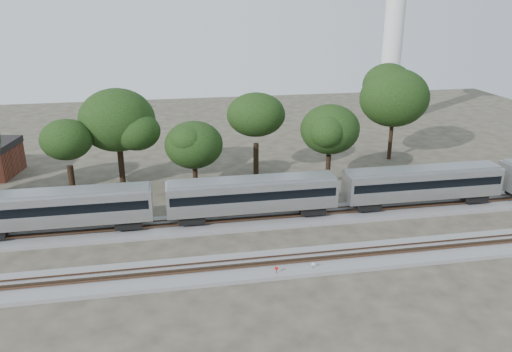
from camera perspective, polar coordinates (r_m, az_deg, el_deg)
The scene contains 13 objects.
ground at distance 50.04m, azimuth -4.90°, elevation -8.54°, with size 160.00×160.00×0.00m, color #383328.
track_far at distance 55.29m, azimuth -5.54°, elevation -5.44°, with size 160.00×5.00×0.73m.
track_near at distance 46.46m, azimuth -4.40°, elevation -10.63°, with size 160.00×5.00×0.73m.
train at distance 57.13m, azimuth 9.71°, elevation -1.32°, with size 116.97×3.35×4.93m.
switch_stand_red at distance 45.31m, azimuth 2.34°, elevation -10.74°, with size 0.32×0.16×1.07m.
switch_stand_white at distance 46.40m, azimuth 6.53°, elevation -10.18°, with size 0.29×0.14×0.95m.
switch_lever at distance 45.35m, azimuth 1.96°, elevation -11.49°, with size 0.50×0.30×0.30m, color #512D19.
tree_2 at distance 65.01m, azimuth -20.86°, elevation 3.89°, with size 7.46×7.46×10.52m.
tree_3 at distance 66.75m, azimuth -15.60°, elevation 6.17°, with size 8.95×8.95×12.62m.
tree_4 at distance 63.28m, azimuth -7.11°, elevation 3.53°, with size 6.27×6.27×8.84m.
tree_5 at distance 67.72m, azimuth 0.00°, elevation 7.01°, with size 8.87×8.87×12.51m.
tree_6 at distance 65.52m, azimuth 8.46°, elevation 5.29°, with size 7.66×7.66×10.80m.
tree_7 at distance 77.86m, azimuth 15.54°, elevation 8.60°, with size 9.70×9.70×13.67m.
Camera 1 is at (-3.78, -43.92, 23.68)m, focal length 35.00 mm.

